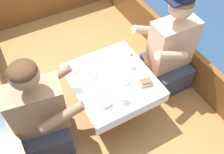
% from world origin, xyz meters
% --- Properties ---
extents(ground_plane, '(60.00, 60.00, 0.00)m').
position_xyz_m(ground_plane, '(0.00, 0.00, 0.00)').
color(ground_plane, navy).
extents(boat_deck, '(1.78, 3.34, 0.34)m').
position_xyz_m(boat_deck, '(0.00, 0.00, 0.17)').
color(boat_deck, '#9E6B38').
rests_on(boat_deck, ground_plane).
extents(gunwale_port, '(0.06, 3.34, 0.38)m').
position_xyz_m(gunwale_port, '(-0.86, 0.00, 0.53)').
color(gunwale_port, brown).
rests_on(gunwale_port, boat_deck).
extents(gunwale_starboard, '(0.06, 3.34, 0.38)m').
position_xyz_m(gunwale_starboard, '(0.86, 0.00, 0.53)').
color(gunwale_starboard, brown).
rests_on(gunwale_starboard, boat_deck).
extents(bow_coaming, '(1.66, 0.06, 0.44)m').
position_xyz_m(bow_coaming, '(0.00, 1.64, 0.56)').
color(bow_coaming, brown).
rests_on(bow_coaming, boat_deck).
extents(cockpit_table, '(0.67, 0.72, 0.42)m').
position_xyz_m(cockpit_table, '(0.00, -0.04, 0.71)').
color(cockpit_table, '#B2B2B7').
rests_on(cockpit_table, boat_deck).
extents(person_port, '(0.57, 0.51, 0.95)m').
position_xyz_m(person_port, '(-0.63, -0.07, 0.71)').
color(person_port, '#333847').
rests_on(person_port, boat_deck).
extents(person_starboard, '(0.53, 0.45, 1.03)m').
position_xyz_m(person_starboard, '(0.63, -0.01, 0.75)').
color(person_starboard, '#333847').
rests_on(person_starboard, boat_deck).
extents(plate_sandwich, '(0.21, 0.21, 0.01)m').
position_xyz_m(plate_sandwich, '(0.21, -0.24, 0.76)').
color(plate_sandwich, white).
rests_on(plate_sandwich, cockpit_table).
extents(plate_bread, '(0.18, 0.18, 0.01)m').
position_xyz_m(plate_bread, '(0.10, 0.18, 0.76)').
color(plate_bread, white).
rests_on(plate_bread, cockpit_table).
extents(sandwich, '(0.12, 0.09, 0.05)m').
position_xyz_m(sandwich, '(0.21, -0.24, 0.79)').
color(sandwich, tan).
rests_on(sandwich, plate_sandwich).
extents(bowl_port_near, '(0.13, 0.13, 0.04)m').
position_xyz_m(bowl_port_near, '(-0.15, 0.09, 0.78)').
color(bowl_port_near, white).
rests_on(bowl_port_near, cockpit_table).
extents(bowl_starboard_near, '(0.14, 0.14, 0.04)m').
position_xyz_m(bowl_starboard_near, '(0.08, -0.10, 0.78)').
color(bowl_starboard_near, white).
rests_on(bowl_starboard_near, cockpit_table).
extents(bowl_center_far, '(0.12, 0.12, 0.04)m').
position_xyz_m(bowl_center_far, '(-0.17, -0.23, 0.78)').
color(bowl_center_far, white).
rests_on(bowl_center_far, cockpit_table).
extents(bowl_port_far, '(0.13, 0.13, 0.04)m').
position_xyz_m(bowl_port_far, '(-0.17, -0.10, 0.78)').
color(bowl_port_far, white).
rests_on(bowl_port_far, cockpit_table).
extents(coffee_cup_port, '(0.09, 0.07, 0.06)m').
position_xyz_m(coffee_cup_port, '(-0.23, 0.19, 0.78)').
color(coffee_cup_port, white).
rests_on(coffee_cup_port, cockpit_table).
extents(coffee_cup_starboard, '(0.10, 0.07, 0.07)m').
position_xyz_m(coffee_cup_starboard, '(-0.03, -0.29, 0.79)').
color(coffee_cup_starboard, white).
rests_on(coffee_cup_starboard, cockpit_table).
extents(tin_can, '(0.07, 0.07, 0.05)m').
position_xyz_m(tin_can, '(0.21, -0.01, 0.78)').
color(tin_can, silver).
rests_on(tin_can, cockpit_table).
extents(utensil_knife_starboard, '(0.11, 0.14, 0.00)m').
position_xyz_m(utensil_knife_starboard, '(-0.17, -0.33, 0.76)').
color(utensil_knife_starboard, silver).
rests_on(utensil_knife_starboard, cockpit_table).
extents(utensil_spoon_port, '(0.17, 0.03, 0.01)m').
position_xyz_m(utensil_spoon_port, '(-0.27, -0.30, 0.76)').
color(utensil_spoon_port, silver).
rests_on(utensil_spoon_port, cockpit_table).
extents(utensil_fork_port, '(0.13, 0.14, 0.00)m').
position_xyz_m(utensil_fork_port, '(0.26, 0.07, 0.76)').
color(utensil_fork_port, silver).
rests_on(utensil_fork_port, cockpit_table).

